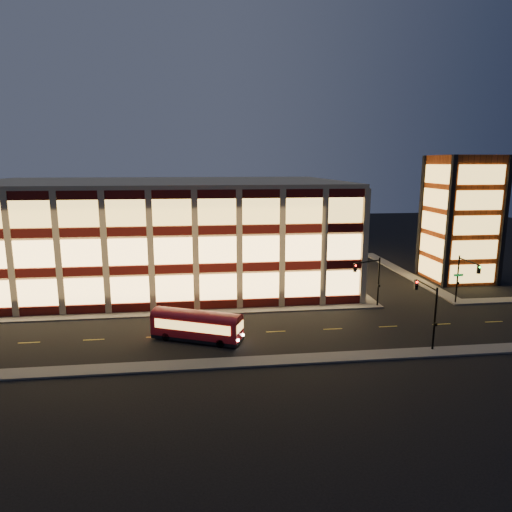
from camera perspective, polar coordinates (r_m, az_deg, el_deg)
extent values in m
plane|color=black|center=(52.39, -9.57, -7.45)|extent=(200.00, 200.00, 0.00)
cube|color=#514F4C|center=(53.54, -12.76, -7.07)|extent=(54.00, 2.00, 0.15)
cube|color=#514F4C|center=(71.58, 9.75, -2.22)|extent=(2.00, 30.00, 0.15)
cube|color=#514F4C|center=(65.06, 28.51, -4.89)|extent=(14.00, 2.00, 0.15)
cube|color=#514F4C|center=(75.45, 17.79, -1.90)|extent=(2.00, 30.00, 0.15)
cube|color=#514F4C|center=(40.30, -10.36, -13.34)|extent=(100.00, 2.00, 0.15)
cube|color=tan|center=(67.49, -11.72, 2.86)|extent=(50.00, 30.00, 14.00)
cube|color=tan|center=(66.81, -11.97, 9.02)|extent=(50.40, 30.40, 0.50)
cube|color=#470C0A|center=(54.20, -12.70, -6.20)|extent=(50.10, 0.25, 1.00)
cube|color=#FAC269|center=(53.63, -12.79, -4.06)|extent=(49.00, 0.20, 3.00)
cube|color=#470C0A|center=(71.20, 9.09, -1.80)|extent=(0.25, 30.10, 1.00)
cube|color=#FAC269|center=(70.75, 9.13, -0.14)|extent=(0.20, 29.00, 3.00)
cube|color=#470C0A|center=(53.05, -12.91, -1.67)|extent=(50.10, 0.25, 1.00)
cube|color=#FAC269|center=(52.64, -13.01, 0.56)|extent=(49.00, 0.20, 3.00)
cube|color=#470C0A|center=(70.33, 9.20, 1.69)|extent=(0.25, 30.10, 1.00)
cube|color=#FAC269|center=(70.00, 9.24, 3.38)|extent=(0.20, 29.00, 3.00)
cube|color=#470C0A|center=(52.24, -13.12, 3.04)|extent=(50.10, 0.25, 1.00)
cube|color=#FAC269|center=(52.00, -13.23, 5.33)|extent=(49.00, 0.20, 3.00)
cube|color=#470C0A|center=(69.72, 9.32, 5.26)|extent=(0.25, 30.10, 1.00)
cube|color=#FAC269|center=(69.52, 9.36, 6.98)|extent=(0.20, 29.00, 3.00)
cube|color=#8C3814|center=(72.42, 24.20, 4.27)|extent=(8.00, 8.00, 18.00)
cube|color=black|center=(66.98, 23.01, 3.85)|extent=(0.60, 0.60, 18.00)
cube|color=black|center=(71.30, 28.60, 3.77)|extent=(0.60, 0.60, 18.00)
cube|color=black|center=(73.96, 19.94, 4.72)|extent=(0.60, 0.60, 18.00)
cube|color=black|center=(77.90, 25.22, 4.63)|extent=(0.60, 0.60, 18.00)
cube|color=#FFC659|center=(70.18, 25.41, -2.02)|extent=(6.60, 0.16, 2.60)
cube|color=#FFC659|center=(71.57, 20.92, -1.41)|extent=(0.16, 6.60, 2.60)
cube|color=#FFC659|center=(69.53, 25.65, 0.70)|extent=(6.60, 0.16, 2.60)
cube|color=#FFC659|center=(70.93, 21.12, 1.27)|extent=(0.16, 6.60, 2.60)
cube|color=#FFC659|center=(69.04, 25.90, 3.48)|extent=(6.60, 0.16, 2.60)
cube|color=#FFC659|center=(70.45, 21.32, 3.99)|extent=(0.16, 6.60, 2.60)
cube|color=#FFC659|center=(68.71, 26.15, 6.28)|extent=(6.60, 0.16, 2.60)
cube|color=#FFC659|center=(70.13, 21.52, 6.74)|extent=(0.16, 6.60, 2.60)
cube|color=#FFC659|center=(68.55, 26.40, 9.11)|extent=(6.60, 0.16, 2.60)
cube|color=#FFC659|center=(69.97, 21.73, 9.51)|extent=(0.16, 6.60, 2.60)
cylinder|color=black|center=(56.23, 15.06, -3.18)|extent=(0.18, 0.18, 6.00)
cylinder|color=black|center=(54.30, 13.79, -0.70)|extent=(3.56, 1.63, 0.14)
cube|color=black|center=(53.13, 12.28, -1.45)|extent=(0.32, 0.32, 0.95)
sphere|color=#FF0C05|center=(52.90, 12.36, -1.18)|extent=(0.20, 0.20, 0.20)
cube|color=black|center=(56.15, 15.12, -3.62)|extent=(0.25, 0.18, 0.28)
cylinder|color=black|center=(60.66, 23.87, -2.72)|extent=(0.18, 0.18, 6.00)
cylinder|color=black|center=(58.43, 25.07, -0.61)|extent=(0.14, 4.00, 0.14)
cube|color=black|center=(56.89, 26.08, -1.52)|extent=(0.32, 0.32, 0.95)
sphere|color=#0CFF26|center=(56.68, 26.21, -1.27)|extent=(0.20, 0.20, 0.20)
cube|color=black|center=(60.59, 23.93, -3.13)|extent=(0.25, 0.18, 0.28)
cube|color=#0C7226|center=(60.40, 23.99, -2.20)|extent=(1.20, 0.06, 0.28)
cylinder|color=black|center=(44.72, 21.44, -7.40)|extent=(0.18, 0.18, 6.00)
cylinder|color=black|center=(45.66, 20.51, -3.41)|extent=(0.14, 4.00, 0.14)
cube|color=black|center=(47.50, 19.37, -3.39)|extent=(0.32, 0.32, 0.95)
sphere|color=#FF0C05|center=(47.27, 19.49, -3.10)|extent=(0.20, 0.20, 0.20)
cube|color=black|center=(44.68, 21.53, -7.97)|extent=(0.25, 0.18, 0.28)
cube|color=#9E0812|center=(44.90, -7.42, -8.62)|extent=(8.97, 5.62, 2.03)
cube|color=black|center=(45.33, -7.38, -10.04)|extent=(8.97, 5.62, 0.31)
cylinder|color=black|center=(45.68, -11.18, -9.87)|extent=(0.83, 0.57, 0.80)
cylinder|color=black|center=(47.28, -10.06, -9.08)|extent=(0.83, 0.57, 0.80)
cylinder|color=black|center=(43.43, -4.46, -10.84)|extent=(0.83, 0.57, 0.80)
cylinder|color=black|center=(45.11, -3.55, -9.95)|extent=(0.83, 0.57, 0.80)
cube|color=#FFC659|center=(43.85, -8.05, -8.77)|extent=(7.12, 3.22, 0.88)
cube|color=#FFC659|center=(45.79, -6.84, -7.85)|extent=(7.12, 3.22, 0.88)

